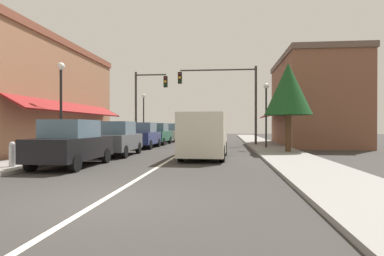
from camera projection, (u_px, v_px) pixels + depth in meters
The scene contains 19 objects.
ground_plane at pixel (192, 146), 24.59m from camera, with size 80.00×80.00×0.00m, color #33302D.
sidewalk_left at pixel (121, 145), 25.17m from camera, with size 2.60×56.00×0.12m, color gray.
sidewalk_right at pixel (267, 146), 24.01m from camera, with size 2.60×56.00×0.12m, color gray.
lane_center_stripe at pixel (192, 146), 24.59m from camera, with size 0.14×52.00×0.01m, color silver.
storefront_left_block at pixel (25, 97), 19.60m from camera, with size 6.70×14.20×6.58m.
storefront_right_block at pixel (313, 102), 25.58m from camera, with size 6.40×10.20×6.87m.
parked_car_nearest_left at pixel (72, 144), 12.28m from camera, with size 1.81×4.12×1.77m.
parked_car_second_left at pixel (117, 139), 16.90m from camera, with size 1.87×4.14×1.77m.
parked_car_third_left at pixel (143, 135), 22.63m from camera, with size 1.79×4.10×1.77m.
parked_car_far_left at pixel (157, 134), 26.93m from camera, with size 1.84×4.13×1.77m.
parked_car_distant_left at pixel (169, 133), 32.16m from camera, with size 1.84×4.13×1.77m.
van_in_lane at pixel (205, 134), 15.59m from camera, with size 2.11×5.23×2.12m.
traffic_signal_mast_arm at pixel (229, 91), 25.24m from camera, with size 6.10×0.50×6.15m.
traffic_signal_left_corner at pixel (146, 97), 26.48m from camera, with size 2.74×0.50×5.94m.
street_lamp_left_near at pixel (61, 93), 15.27m from camera, with size 0.36×0.36×4.51m.
street_lamp_right_mid at pixel (266, 104), 21.51m from camera, with size 0.36×0.36×4.35m.
street_lamp_left_far at pixel (144, 109), 30.63m from camera, with size 0.36×0.36×4.54m.
tree_right_near at pixel (288, 89), 18.10m from camera, with size 2.62×2.62×5.03m.
fire_hydrant at pixel (12, 154), 11.45m from camera, with size 0.22×0.22×0.87m.
Camera 1 is at (2.56, -6.45, 1.55)m, focal length 30.58 mm.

